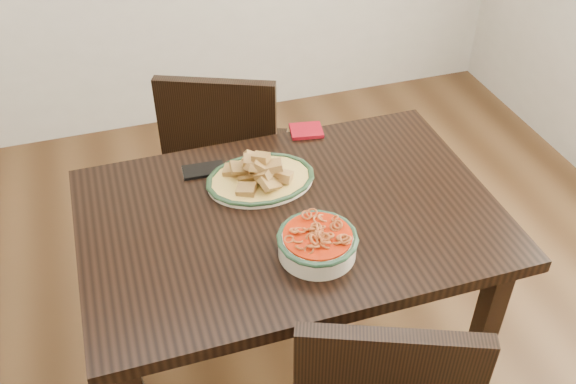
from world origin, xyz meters
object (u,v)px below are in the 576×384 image
object	(u,v)px
dining_table	(290,238)
fish_plate	(260,171)
noodle_bowl	(317,241)
smartphone	(204,170)
chair_far	(226,156)

from	to	relation	value
dining_table	fish_plate	world-z (taller)	fish_plate
noodle_bowl	smartphone	distance (m)	0.50
fish_plate	chair_far	bearing A→B (deg)	90.23
noodle_bowl	smartphone	size ratio (longest dim) A/B	1.69
dining_table	chair_far	bearing A→B (deg)	93.84
dining_table	smartphone	bearing A→B (deg)	126.26
noodle_bowl	fish_plate	bearing A→B (deg)	100.01
dining_table	fish_plate	distance (m)	0.22
dining_table	chair_far	xyz separation A→B (m)	(-0.04, 0.67, -0.15)
chair_far	fish_plate	bearing A→B (deg)	113.44
fish_plate	noodle_bowl	xyz separation A→B (m)	(0.06, -0.34, -0.00)
chair_far	smartphone	distance (m)	0.50
chair_far	dining_table	bearing A→B (deg)	117.04
dining_table	smartphone	distance (m)	0.35
chair_far	noodle_bowl	bearing A→B (deg)	117.39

